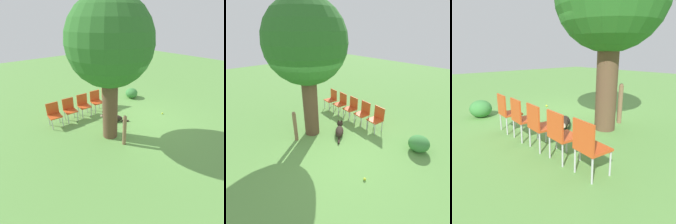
{
  "view_description": "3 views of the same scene",
  "coord_description": "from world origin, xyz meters",
  "views": [
    {
      "loc": [
        -3.79,
        4.38,
        3.51
      ],
      "look_at": [
        -0.07,
        1.23,
        0.92
      ],
      "focal_mm": 28.0,
      "sensor_mm": 36.0,
      "label": 1
    },
    {
      "loc": [
        -2.77,
        -3.29,
        3.35
      ],
      "look_at": [
        0.95,
        0.97,
        0.6
      ],
      "focal_mm": 28.0,
      "sensor_mm": 36.0,
      "label": 2
    },
    {
      "loc": [
        3.99,
        4.33,
        1.79
      ],
      "look_at": [
        0.76,
        0.64,
        0.43
      ],
      "focal_mm": 35.0,
      "sensor_mm": 36.0,
      "label": 3
    }
  ],
  "objects": [
    {
      "name": "red_chair_4",
      "position": [
        1.82,
        2.39,
        0.5
      ],
      "size": [
        0.46,
        0.48,
        0.88
      ],
      "rotation": [
        0.0,
        0.0,
        3.05
      ],
      "color": "#D14C1E",
      "rests_on": "ground_plane"
    },
    {
      "name": "red_chair_0",
      "position": [
        1.82,
        -0.1,
        0.5
      ],
      "size": [
        0.46,
        0.48,
        0.88
      ],
      "rotation": [
        0.0,
        0.0,
        3.05
      ],
      "color": "#D14C1E",
      "rests_on": "ground_plane"
    },
    {
      "name": "dog",
      "position": [
        0.68,
        0.58,
        0.14
      ],
      "size": [
        0.83,
        0.85,
        0.39
      ],
      "rotation": [
        0.0,
        0.0,
        0.8
      ],
      "color": "#2D231C",
      "rests_on": "ground_plane"
    },
    {
      "name": "red_chair_3",
      "position": [
        1.82,
        1.77,
        0.5
      ],
      "size": [
        0.46,
        0.48,
        0.88
      ],
      "rotation": [
        0.0,
        0.0,
        3.05
      ],
      "color": "#D14C1E",
      "rests_on": "ground_plane"
    },
    {
      "name": "ground_plane",
      "position": [
        0.0,
        0.0,
        0.0
      ],
      "size": [
        30.0,
        30.0,
        0.0
      ],
      "primitive_type": "plane",
      "color": "#609947"
    },
    {
      "name": "red_chair_2",
      "position": [
        1.82,
        1.14,
        0.5
      ],
      "size": [
        0.46,
        0.48,
        0.88
      ],
      "rotation": [
        0.0,
        0.0,
        3.05
      ],
      "color": "#D14C1E",
      "rests_on": "ground_plane"
    },
    {
      "name": "red_chair_1",
      "position": [
        1.82,
        0.52,
        0.5
      ],
      "size": [
        0.46,
        0.48,
        0.88
      ],
      "rotation": [
        0.0,
        0.0,
        3.05
      ],
      "color": "#D14C1E",
      "rests_on": "ground_plane"
    },
    {
      "name": "tennis_ball",
      "position": [
        -0.25,
        -1.39,
        0.03
      ],
      "size": [
        0.07,
        0.07,
        0.07
      ],
      "color": "#CCE033",
      "rests_on": "ground_plane"
    },
    {
      "name": "fence_post",
      "position": [
        -0.64,
        1.22,
        0.52
      ],
      "size": [
        0.12,
        0.12,
        1.03
      ],
      "color": "#846647",
      "rests_on": "ground_plane"
    },
    {
      "name": "low_shrub",
      "position": [
        1.84,
        -1.67,
        0.24
      ],
      "size": [
        0.6,
        0.6,
        0.48
      ],
      "color": "#3D843D",
      "rests_on": "ground_plane"
    }
  ]
}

